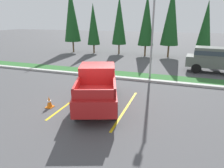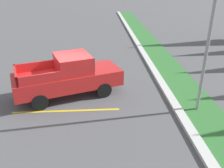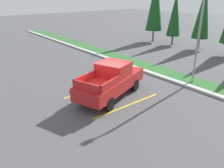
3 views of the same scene
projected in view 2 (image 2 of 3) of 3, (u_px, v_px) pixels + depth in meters
name	position (u px, v px, depth m)	size (l,w,h in m)	color
ground_plane	(70.00, 92.00, 12.51)	(120.00, 120.00, 0.00)	#4C4C4F
parking_line_near	(72.00, 83.00, 13.64)	(0.12, 4.80, 0.01)	yellow
parking_line_far	(66.00, 111.00, 10.83)	(0.12, 4.80, 0.01)	yellow
curb_strip	(165.00, 88.00, 12.77)	(56.00, 0.40, 0.15)	#B2B2AD
grass_median	(185.00, 89.00, 12.86)	(56.00, 1.80, 0.06)	#2D662D
pickup_truck_main	(69.00, 76.00, 11.82)	(3.54, 5.55, 2.10)	black
street_light	(206.00, 29.00, 9.37)	(0.24, 1.49, 6.25)	gray
traffic_cone	(53.00, 74.00, 14.06)	(0.36, 0.36, 0.60)	orange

